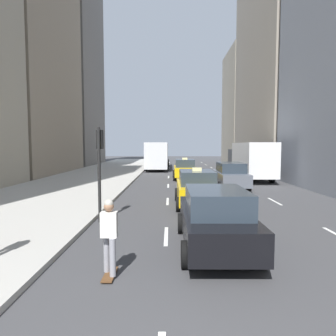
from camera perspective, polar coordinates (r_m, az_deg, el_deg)
name	(u,v)px	position (r m, az deg, el deg)	size (l,w,h in m)	color
sidewalk_left	(98,175)	(29.44, -13.24, -1.35)	(8.00, 66.00, 0.15)	#ADAAA3
lane_markings	(202,181)	(24.79, 6.57, -2.47)	(5.72, 56.00, 0.01)	white
building_row_right	(310,28)	(31.07, 25.36, 23.01)	(6.00, 52.92, 32.50)	gray
taxi_lead	(185,169)	(26.01, 3.18, -0.19)	(2.02, 4.40, 1.87)	yellow
taxi_second	(196,188)	(14.52, 5.42, -3.78)	(2.02, 4.40, 1.87)	yellow
sedan_black_near	(215,218)	(8.65, 8.97, -9.38)	(2.02, 4.60, 1.73)	black
sedan_silver_behind	(230,175)	(20.72, 11.72, -1.37)	(2.02, 4.97, 1.78)	#565B66
city_bus	(158,154)	(37.65, -1.97, 2.59)	(2.80, 11.61, 3.25)	silver
box_truck	(250,160)	(26.53, 15.40, 1.54)	(2.58, 8.40, 3.15)	#262628
skateboarder	(109,234)	(6.89, -11.13, -12.27)	(0.36, 0.80, 1.75)	brown
traffic_light_pole	(100,159)	(11.64, -12.91, 1.69)	(0.24, 0.42, 3.60)	black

